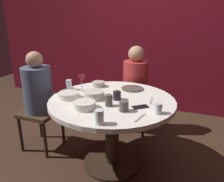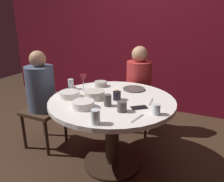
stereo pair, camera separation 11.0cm
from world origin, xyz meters
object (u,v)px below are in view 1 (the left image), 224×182
at_px(wine_glass, 82,79).
at_px(cup_near_candle, 124,106).
at_px(dining_table, 112,115).
at_px(cup_center_front, 158,108).
at_px(seated_diner_left, 38,91).
at_px(candle_holder, 117,95).
at_px(bowl_serving_large, 69,95).
at_px(cell_phone, 140,107).
at_px(cup_by_right_diner, 109,100).
at_px(cup_by_left_diner, 99,117).
at_px(bowl_sauce_side, 99,84).
at_px(bowl_salad_center, 85,105).
at_px(cup_far_edge, 69,85).
at_px(seated_diner_back, 135,80).
at_px(bowl_small_white, 94,95).
at_px(dinner_plate, 132,89).

distance_m(wine_glass, cup_near_candle, 0.68).
bearing_deg(dining_table, cup_center_front, -19.96).
height_order(seated_diner_left, candle_holder, seated_diner_left).
bearing_deg(cup_center_front, bowl_serving_large, 177.38).
relative_size(seated_diner_left, cup_center_front, 13.09).
xyz_separation_m(seated_diner_left, cell_phone, (1.19, -0.10, 0.03)).
bearing_deg(cup_by_right_diner, cup_by_left_diner, -78.77).
xyz_separation_m(bowl_sauce_side, cup_by_right_diner, (0.33, -0.49, 0.02)).
xyz_separation_m(bowl_salad_center, cup_by_left_diner, (0.24, -0.22, 0.02)).
height_order(wine_glass, cup_far_edge, wine_glass).
height_order(cell_phone, cup_center_front, cup_center_front).
distance_m(cell_phone, bowl_serving_large, 0.71).
distance_m(bowl_sauce_side, cup_by_right_diner, 0.59).
bearing_deg(seated_diner_back, dining_table, 0.00).
relative_size(seated_diner_back, bowl_serving_large, 5.87).
relative_size(seated_diner_back, cup_by_left_diner, 10.29).
xyz_separation_m(bowl_salad_center, cup_center_front, (0.61, 0.13, 0.01)).
distance_m(seated_diner_left, bowl_serving_large, 0.51).
bearing_deg(bowl_serving_large, candle_holder, 16.36).
bearing_deg(dining_table, cup_by_left_diner, -78.37).
bearing_deg(bowl_serving_large, dining_table, 18.30).
bearing_deg(cell_phone, wine_glass, 32.83).
relative_size(seated_diner_back, cup_far_edge, 10.44).
bearing_deg(dining_table, cell_phone, -18.53).
bearing_deg(candle_holder, cup_near_candle, -57.64).
distance_m(bowl_serving_large, cup_center_front, 0.87).
height_order(cell_phone, bowl_small_white, bowl_small_white).
xyz_separation_m(seated_diner_left, bowl_small_white, (0.72, -0.05, 0.07)).
xyz_separation_m(wine_glass, bowl_salad_center, (0.25, -0.41, -0.10)).
bearing_deg(dining_table, cup_near_candle, -49.33).
xyz_separation_m(dining_table, cell_phone, (0.31, -0.10, 0.18)).
xyz_separation_m(seated_diner_back, bowl_sauce_side, (-0.29, -0.51, 0.05)).
relative_size(cup_by_left_diner, cup_by_right_diner, 1.08).
bearing_deg(seated_diner_back, cup_near_candle, 10.60).
xyz_separation_m(seated_diner_back, bowl_small_white, (-0.16, -0.88, 0.06)).
relative_size(dining_table, seated_diner_left, 1.06).
bearing_deg(bowl_salad_center, cell_phone, 24.48).
height_order(cup_by_left_diner, cup_center_front, cup_by_left_diner).
height_order(bowl_sauce_side, cup_by_right_diner, cup_by_right_diner).
height_order(dining_table, dinner_plate, dinner_plate).
xyz_separation_m(wine_glass, bowl_sauce_side, (0.09, 0.22, -0.10)).
bearing_deg(bowl_small_white, bowl_salad_center, -83.11).
relative_size(dinner_plate, bowl_small_white, 1.21).
bearing_deg(cup_near_candle, dinner_plate, 99.66).
relative_size(bowl_serving_large, bowl_small_white, 0.99).
xyz_separation_m(dinner_plate, bowl_sauce_side, (-0.39, -0.04, 0.02)).
bearing_deg(dining_table, bowl_small_white, -163.31).
height_order(candle_holder, cup_far_edge, cup_far_edge).
xyz_separation_m(wine_glass, cup_near_candle, (0.58, -0.33, -0.08)).
relative_size(dinner_plate, cup_by_left_diner, 2.14).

